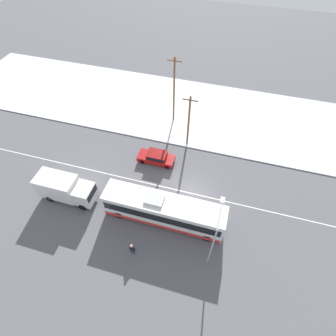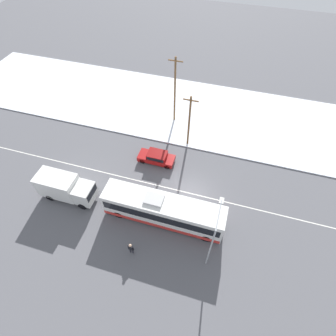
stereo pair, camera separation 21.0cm
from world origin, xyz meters
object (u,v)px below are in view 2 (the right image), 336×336
(city_bus, at_px, (163,210))
(utility_pole_snowlot, at_px, (175,90))
(sedan_car, at_px, (157,157))
(utility_pole_roadside, at_px, (189,121))
(pedestrian_at_stop, at_px, (131,248))
(box_truck, at_px, (65,187))
(streetlamp, at_px, (213,236))

(city_bus, xyz_separation_m, utility_pole_snowlot, (-3.17, 15.49, 3.24))
(sedan_car, xyz_separation_m, utility_pole_roadside, (2.91, 3.96, 3.08))
(pedestrian_at_stop, distance_m, utility_pole_roadside, 16.00)
(box_truck, distance_m, streetlamp, 16.42)
(streetlamp, height_order, utility_pole_snowlot, utility_pole_snowlot)
(box_truck, relative_size, utility_pole_snowlot, 0.65)
(box_truck, bearing_deg, utility_pole_roadside, 47.49)
(sedan_car, relative_size, pedestrian_at_stop, 2.57)
(sedan_car, height_order, utility_pole_roadside, utility_pole_roadside)
(city_bus, xyz_separation_m, streetlamp, (5.16, -2.64, 2.73))
(city_bus, bearing_deg, sedan_car, 112.99)
(sedan_car, height_order, streetlamp, streetlamp)
(box_truck, height_order, utility_pole_roadside, utility_pole_roadside)
(sedan_car, distance_m, utility_pole_roadside, 5.80)
(box_truck, xyz_separation_m, streetlamp, (16.02, -2.35, 2.70))
(city_bus, distance_m, sedan_car, 8.04)
(utility_pole_roadside, height_order, utility_pole_snowlot, utility_pole_snowlot)
(city_bus, xyz_separation_m, utility_pole_roadside, (-0.21, 11.32, 2.22))
(sedan_car, bearing_deg, city_bus, 112.99)
(pedestrian_at_stop, bearing_deg, utility_pole_roadside, 84.22)
(pedestrian_at_stop, distance_m, streetlamp, 7.89)
(box_truck, bearing_deg, streetlamp, -8.34)
(box_truck, relative_size, pedestrian_at_stop, 3.54)
(box_truck, bearing_deg, pedestrian_at_stop, -24.11)
(pedestrian_at_stop, bearing_deg, sedan_car, 96.47)
(box_truck, xyz_separation_m, pedestrian_at_stop, (9.06, -4.05, -0.61))
(city_bus, relative_size, sedan_car, 2.75)
(pedestrian_at_stop, xyz_separation_m, streetlamp, (6.96, 1.71, 3.31))
(sedan_car, xyz_separation_m, utility_pole_snowlot, (-0.05, 8.13, 4.10))
(city_bus, height_order, utility_pole_snowlot, utility_pole_snowlot)
(pedestrian_at_stop, relative_size, streetlamp, 0.26)
(box_truck, xyz_separation_m, utility_pole_snowlot, (7.68, 15.78, 3.21))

